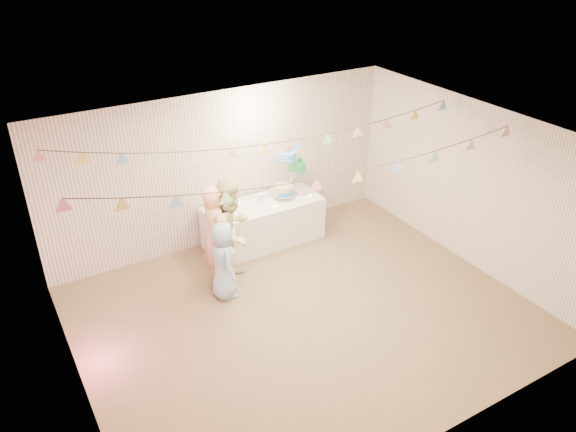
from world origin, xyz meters
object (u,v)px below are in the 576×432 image
person_adult_a (216,236)px  person_adult_b (232,232)px  table (264,223)px  person_child (223,260)px  cake_stand (290,172)px

person_adult_a → person_adult_b: (0.23, -0.04, 0.03)m
table → person_adult_a: bearing=-148.6°
person_adult_a → person_adult_b: bearing=-101.8°
table → person_adult_a: 1.43m
person_child → person_adult_a: bearing=-0.7°
person_adult_a → person_child: 0.40m
table → person_child: size_ratio=1.65×
table → cake_stand: bearing=5.2°
person_adult_a → person_child: (-0.05, -0.33, -0.22)m
table → person_child: bearing=-139.4°
person_adult_b → person_child: 0.48m
table → person_adult_a: person_adult_a is taller
cake_stand → person_child: cake_stand is taller
cake_stand → person_adult_a: bearing=-156.1°
cake_stand → person_adult_b: (-1.47, -0.79, -0.32)m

